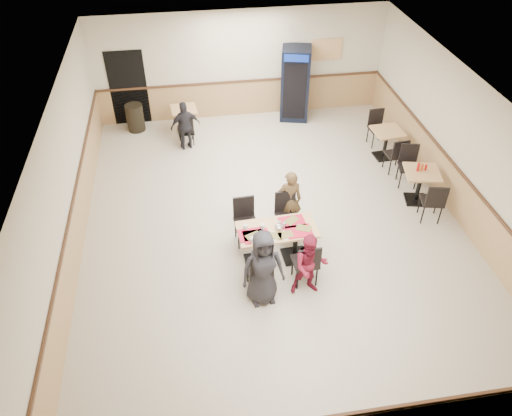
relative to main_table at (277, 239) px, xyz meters
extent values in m
plane|color=beige|center=(0.13, 1.08, -0.54)|extent=(10.00, 10.00, 0.00)
plane|color=silver|center=(0.13, 1.08, 2.46)|extent=(10.00, 10.00, 0.00)
plane|color=beige|center=(0.13, 6.08, 0.96)|extent=(8.00, 0.00, 8.00)
plane|color=beige|center=(0.13, -3.92, 0.96)|extent=(8.00, 0.00, 8.00)
plane|color=beige|center=(-3.87, 1.08, 0.96)|extent=(0.00, 10.00, 10.00)
plane|color=beige|center=(4.13, 1.08, 0.96)|extent=(0.00, 10.00, 10.00)
cube|color=tan|center=(0.13, 6.07, -0.04)|extent=(7.98, 0.03, 1.00)
cube|color=tan|center=(4.12, 1.08, -0.04)|extent=(0.03, 9.98, 1.00)
cube|color=#472B19|center=(0.13, 6.05, 0.49)|extent=(7.98, 0.04, 0.06)
cube|color=black|center=(-2.97, 6.06, 0.51)|extent=(1.00, 0.02, 2.10)
cube|color=orange|center=(2.53, 6.05, 1.26)|extent=(0.85, 0.02, 0.60)
cube|color=black|center=(-0.38, -0.02, -0.52)|extent=(0.51, 0.51, 0.04)
cylinder|color=black|center=(-0.38, -0.02, -0.13)|extent=(0.10, 0.10, 0.73)
cube|color=tan|center=(-0.38, -0.02, 0.25)|extent=(0.79, 0.79, 0.04)
cube|color=black|center=(0.38, 0.02, -0.52)|extent=(0.51, 0.51, 0.04)
cylinder|color=black|center=(0.38, 0.02, -0.13)|extent=(0.10, 0.10, 0.73)
cube|color=tan|center=(0.38, 0.02, 0.25)|extent=(0.79, 0.79, 0.04)
imported|color=#232227|center=(-0.44, -0.94, 0.24)|extent=(0.81, 0.57, 1.56)
imported|color=maroon|center=(0.42, -0.90, 0.12)|extent=(0.67, 0.53, 1.33)
imported|color=brown|center=(0.44, 0.94, 0.17)|extent=(0.53, 0.35, 1.42)
imported|color=#232227|center=(-1.53, 4.47, 0.12)|extent=(0.82, 0.49, 1.31)
cube|color=red|center=(-0.42, -0.15, 0.28)|extent=(0.50, 0.38, 0.02)
cube|color=red|center=(0.39, -0.14, 0.28)|extent=(0.50, 0.38, 0.02)
cube|color=red|center=(0.32, 0.15, 0.28)|extent=(0.50, 0.38, 0.02)
cube|color=red|center=(-0.51, -0.09, 0.28)|extent=(0.50, 0.38, 0.02)
cylinder|color=white|center=(-0.48, -0.15, 0.28)|extent=(0.25, 0.25, 0.01)
cube|color=#A27E3F|center=(-0.48, -0.15, 0.29)|extent=(0.33, 0.28, 0.02)
cylinder|color=white|center=(0.12, -0.21, 0.28)|extent=(0.25, 0.25, 0.01)
cube|color=#A27E3F|center=(0.12, -0.21, 0.29)|extent=(0.30, 0.22, 0.02)
cylinder|color=white|center=(0.32, 0.18, 0.28)|extent=(0.25, 0.25, 0.01)
cube|color=#A27E3F|center=(0.32, 0.18, 0.29)|extent=(0.33, 0.32, 0.02)
cylinder|color=white|center=(0.49, -0.08, 0.28)|extent=(0.25, 0.25, 0.01)
cube|color=#A27E3F|center=(0.49, -0.08, 0.29)|extent=(0.33, 0.28, 0.02)
cylinder|color=white|center=(-0.10, -0.20, 0.28)|extent=(0.25, 0.25, 0.01)
cube|color=#A27E3F|center=(-0.10, -0.20, 0.29)|extent=(0.31, 0.24, 0.02)
cylinder|color=silver|center=(-0.53, -0.30, 0.33)|extent=(0.09, 0.09, 0.11)
cylinder|color=silver|center=(-0.31, -0.32, 0.33)|extent=(0.09, 0.09, 0.11)
cylinder|color=silver|center=(-0.60, 0.08, 0.33)|extent=(0.09, 0.09, 0.11)
cylinder|color=silver|center=(-0.27, 0.04, 0.33)|extent=(0.09, 0.09, 0.11)
cylinder|color=#AFB5C3|center=(0.05, 0.06, 0.33)|extent=(0.07, 0.07, 0.12)
cylinder|color=#AFB5C3|center=(0.13, 0.01, 0.33)|extent=(0.07, 0.07, 0.12)
ellipsoid|color=white|center=(0.02, -0.02, 0.33)|extent=(0.16, 0.16, 0.11)
cube|color=black|center=(3.51, 1.38, -0.52)|extent=(0.57, 0.57, 0.04)
cylinder|color=black|center=(3.51, 1.38, -0.13)|extent=(0.10, 0.10, 0.72)
cube|color=tan|center=(3.51, 1.38, 0.24)|extent=(0.89, 0.89, 0.04)
cube|color=black|center=(3.42, 3.24, -0.52)|extent=(0.49, 0.49, 0.04)
cylinder|color=black|center=(3.42, 3.24, -0.15)|extent=(0.09, 0.09, 0.69)
cube|color=tan|center=(3.42, 3.24, 0.21)|extent=(0.76, 0.76, 0.04)
cylinder|color=red|center=(3.41, 1.43, 0.36)|extent=(0.06, 0.06, 0.20)
cylinder|color=#BC4E19|center=(3.50, 1.43, 0.35)|extent=(0.06, 0.06, 0.17)
cylinder|color=red|center=(3.59, 1.43, 0.33)|extent=(0.05, 0.05, 0.14)
cube|color=black|center=(-1.53, 5.28, -0.52)|extent=(0.47, 0.47, 0.04)
cylinder|color=black|center=(-1.53, 5.28, -0.17)|extent=(0.09, 0.09, 0.65)
cube|color=tan|center=(-1.53, 5.28, 0.16)|extent=(0.72, 0.72, 0.04)
cube|color=black|center=(1.60, 5.68, 0.48)|extent=(0.93, 0.92, 2.05)
cube|color=black|center=(1.50, 5.31, 0.43)|extent=(0.61, 0.17, 1.61)
cube|color=navy|center=(1.50, 5.29, 1.38)|extent=(0.63, 0.18, 0.19)
cylinder|color=black|center=(-2.87, 5.63, -0.16)|extent=(0.48, 0.48, 0.75)
camera|label=1|loc=(-1.51, -6.93, 6.50)|focal=35.00mm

